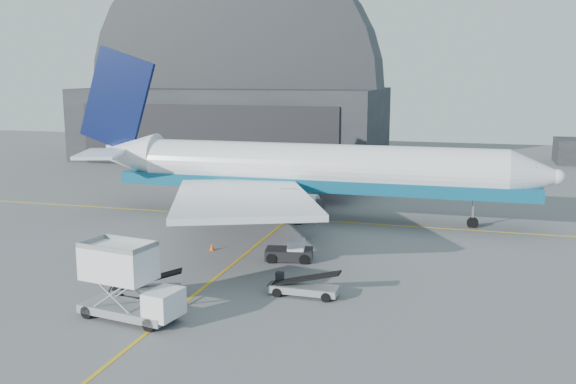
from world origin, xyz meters
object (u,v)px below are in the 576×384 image
(airliner, at_px, (300,170))
(belt_loader_b, at_px, (303,287))
(pushback_tug, at_px, (291,252))
(catering_truck, at_px, (127,283))
(belt_loader_a, at_px, (145,289))

(airliner, xyz_separation_m, belt_loader_b, (6.16, -22.85, -4.33))
(airliner, bearing_deg, belt_loader_b, -74.90)
(airliner, height_order, belt_loader_b, airliner)
(pushback_tug, xyz_separation_m, belt_loader_b, (2.98, -7.66, -0.07))
(catering_truck, bearing_deg, belt_loader_b, 46.17)
(airliner, xyz_separation_m, belt_loader_a, (-3.74, -25.89, -4.34))
(catering_truck, height_order, belt_loader_b, catering_truck)
(airliner, height_order, belt_loader_a, airliner)
(catering_truck, height_order, belt_loader_a, catering_truck)
(belt_loader_b, bearing_deg, airliner, 105.92)
(airliner, bearing_deg, pushback_tug, -78.17)
(catering_truck, bearing_deg, pushback_tug, 76.74)
(belt_loader_a, bearing_deg, catering_truck, -98.94)
(catering_truck, relative_size, pushback_tug, 1.69)
(catering_truck, distance_m, belt_loader_a, 4.10)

